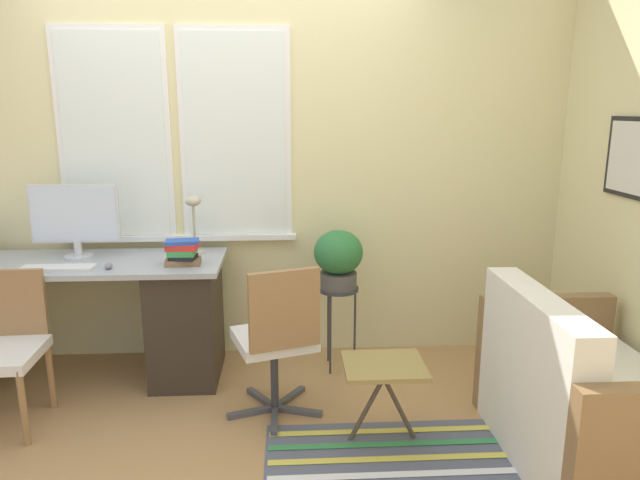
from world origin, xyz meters
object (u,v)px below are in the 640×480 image
object	(u,v)px
monitor	(75,218)
keyboard	(58,268)
mouse	(109,266)
desk_lamp	(193,212)
folding_stool	(384,371)
plant_stand	(338,296)
office_chair_swivel	(277,338)
couch_loveseat	(582,404)
book_stack	(183,252)
desk_chair_wooden	(0,345)
potted_plant	(338,257)

from	to	relation	value
monitor	keyboard	distance (m)	0.36
keyboard	mouse	bearing A→B (deg)	-0.75
keyboard	desk_lamp	bearing A→B (deg)	25.16
desk_lamp	folding_stool	distance (m)	1.58
monitor	desk_lamp	size ratio (longest dim) A/B	1.45
plant_stand	office_chair_swivel	bearing A→B (deg)	-122.44
keyboard	plant_stand	size ratio (longest dim) A/B	0.74
mouse	couch_loveseat	xyz separation A→B (m)	(2.43, -0.84, -0.49)
book_stack	desk_chair_wooden	xyz separation A→B (m)	(-0.91, -0.38, -0.40)
monitor	potted_plant	distance (m)	1.64
office_chair_swivel	couch_loveseat	bearing A→B (deg)	143.58
mouse	folding_stool	distance (m)	1.68
plant_stand	potted_plant	size ratio (longest dim) A/B	1.48
plant_stand	folding_stool	xyz separation A→B (m)	(0.16, -0.86, -0.11)
keyboard	book_stack	xyz separation A→B (m)	(0.70, 0.06, 0.07)
keyboard	desk_chair_wooden	world-z (taller)	desk_chair_wooden
desk_lamp	couch_loveseat	xyz separation A→B (m)	(1.99, -1.19, -0.73)
monitor	desk_chair_wooden	distance (m)	0.85
couch_loveseat	plant_stand	world-z (taller)	couch_loveseat
desk_chair_wooden	folding_stool	xyz separation A→B (m)	(2.01, -0.29, -0.06)
mouse	desk_chair_wooden	distance (m)	0.68
desk_lamp	office_chair_swivel	size ratio (longest dim) A/B	0.42
mouse	keyboard	bearing A→B (deg)	179.25
keyboard	desk_lamp	distance (m)	0.85
book_stack	couch_loveseat	xyz separation A→B (m)	(2.01, -0.91, -0.54)
mouse	book_stack	bearing A→B (deg)	9.10
book_stack	plant_stand	distance (m)	1.02
potted_plant	plant_stand	bearing A→B (deg)	-153.43
keyboard	desk_lamp	world-z (taller)	desk_lamp
mouse	desk_lamp	distance (m)	0.61
plant_stand	folding_stool	size ratio (longest dim) A/B	1.29
monitor	desk_chair_wooden	size ratio (longest dim) A/B	0.65
mouse	monitor	bearing A→B (deg)	134.50
mouse	book_stack	distance (m)	0.42
folding_stool	potted_plant	bearing A→B (deg)	100.42
couch_loveseat	folding_stool	bearing A→B (deg)	75.81
desk_chair_wooden	potted_plant	size ratio (longest dim) A/B	2.19
office_chair_swivel	folding_stool	size ratio (longest dim) A/B	2.06
desk_chair_wooden	potted_plant	world-z (taller)	potted_plant
folding_stool	monitor	bearing A→B (deg)	153.64
desk_chair_wooden	potted_plant	bearing A→B (deg)	14.64
couch_loveseat	plant_stand	bearing A→B (deg)	44.62
keyboard	book_stack	world-z (taller)	book_stack
desk_chair_wooden	couch_loveseat	size ratio (longest dim) A/B	0.71
book_stack	potted_plant	xyz separation A→B (m)	(0.94, 0.18, -0.09)
office_chair_swivel	potted_plant	world-z (taller)	potted_plant
desk_lamp	book_stack	distance (m)	0.34
potted_plant	desk_lamp	bearing A→B (deg)	173.62
desk_chair_wooden	book_stack	bearing A→B (deg)	20.52
mouse	plant_stand	distance (m)	1.41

